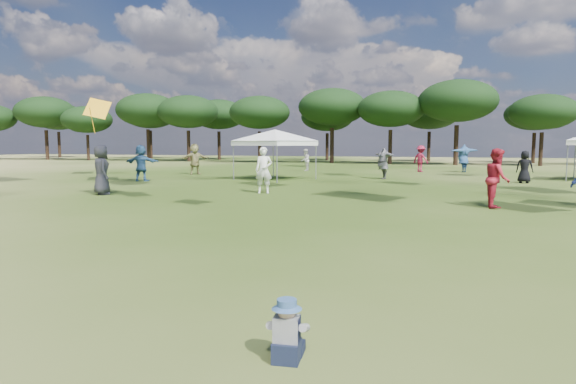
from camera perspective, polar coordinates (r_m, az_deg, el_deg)
name	(u,v)px	position (r m, az deg, el deg)	size (l,w,h in m)	color
tree_line	(446,107)	(49.08, 18.26, 9.56)	(108.78, 17.63, 7.77)	black
tent_left	(275,132)	(25.69, -1.57, 7.14)	(6.10, 6.10, 2.96)	gray
toddler	(287,333)	(4.43, -0.08, -16.32)	(0.39, 0.42, 0.56)	#151B30
festival_crowd	(385,163)	(25.65, 11.45, 3.37)	(29.51, 20.63, 1.93)	olive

